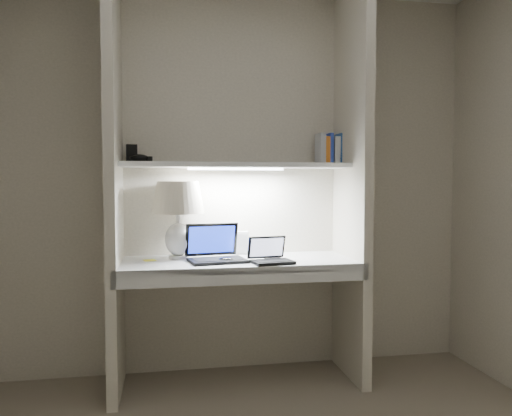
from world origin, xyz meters
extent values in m
cube|color=beige|center=(0.00, 1.50, 1.25)|extent=(3.20, 0.01, 2.50)
cube|color=beige|center=(-0.73, 1.23, 1.25)|extent=(0.06, 0.55, 2.50)
cube|color=beige|center=(0.73, 1.23, 1.25)|extent=(0.06, 0.55, 2.50)
cube|color=white|center=(0.00, 1.23, 0.75)|extent=(1.40, 0.55, 0.04)
cube|color=silver|center=(0.00, 0.96, 0.72)|extent=(1.46, 0.03, 0.10)
cube|color=silver|center=(0.00, 1.32, 1.35)|extent=(1.40, 0.36, 0.03)
cube|color=white|center=(0.00, 1.32, 1.33)|extent=(0.60, 0.04, 0.02)
cylinder|color=white|center=(-0.36, 1.33, 0.78)|extent=(0.12, 0.12, 0.02)
ellipsoid|color=white|center=(-0.36, 1.33, 0.89)|extent=(0.16, 0.16, 0.21)
cylinder|color=white|center=(-0.36, 1.33, 1.01)|extent=(0.03, 0.03, 0.09)
sphere|color=#FFD899|center=(-0.36, 1.33, 1.10)|extent=(0.05, 0.05, 0.05)
cube|color=black|center=(-0.13, 1.16, 0.78)|extent=(0.36, 0.28, 0.02)
cube|color=black|center=(-0.13, 1.16, 0.79)|extent=(0.30, 0.20, 0.00)
cube|color=black|center=(-0.16, 1.30, 0.89)|extent=(0.33, 0.11, 0.21)
cube|color=blue|center=(-0.16, 1.29, 0.89)|extent=(0.29, 0.09, 0.17)
cube|color=black|center=(0.18, 1.04, 0.78)|extent=(0.26, 0.20, 0.02)
cube|color=black|center=(0.18, 1.04, 0.79)|extent=(0.21, 0.14, 0.00)
cube|color=black|center=(0.16, 1.14, 0.85)|extent=(0.24, 0.09, 0.14)
cube|color=silver|center=(0.16, 1.14, 0.85)|extent=(0.21, 0.07, 0.11)
cube|color=silver|center=(0.04, 1.45, 0.85)|extent=(0.12, 0.10, 0.15)
ellipsoid|color=black|center=(-0.09, 1.13, 0.79)|extent=(0.11, 0.09, 0.03)
torus|color=black|center=(0.23, 1.26, 0.78)|extent=(0.10, 0.10, 0.01)
cube|color=#FFF935|center=(-0.53, 1.29, 0.77)|extent=(0.09, 0.09, 0.00)
cube|color=silver|center=(0.73, 1.39, 1.45)|extent=(0.03, 0.13, 0.18)
cube|color=#255094|center=(0.70, 1.39, 1.46)|extent=(0.04, 0.13, 0.20)
cube|color=silver|center=(0.67, 1.39, 1.45)|extent=(0.04, 0.13, 0.18)
cube|color=blue|center=(0.63, 1.39, 1.46)|extent=(0.02, 0.13, 0.20)
cube|color=orange|center=(0.60, 1.39, 1.45)|extent=(0.03, 0.13, 0.18)
cube|color=#B6B7BB|center=(0.57, 1.39, 1.46)|extent=(0.04, 0.13, 0.20)
cube|color=black|center=(-0.64, 1.42, 1.42)|extent=(0.07, 0.06, 0.11)
ellipsoid|color=black|center=(-0.59, 1.35, 1.39)|extent=(0.12, 0.09, 0.05)
camera|label=1|loc=(-0.44, -1.78, 1.25)|focal=35.00mm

